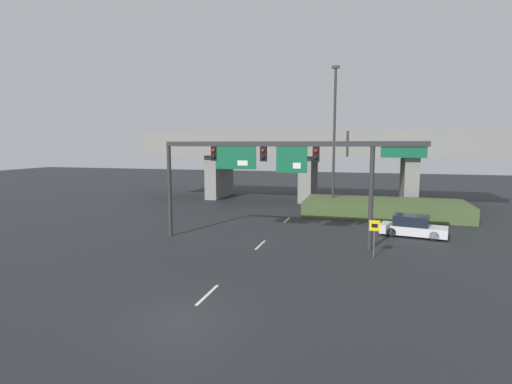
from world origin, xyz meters
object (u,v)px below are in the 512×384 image
Objects in this scene: speed_limit_sign at (374,233)px; parked_sedan_near_right at (413,227)px; signal_gantry at (278,161)px; highway_light_pole_near at (334,136)px.

speed_limit_sign is 6.82m from parked_sedan_near_right.
signal_gantry reaches higher than parked_sedan_near_right.
signal_gantry is at bearing -100.31° from highway_light_pole_near.
highway_light_pole_near is 12.71m from parked_sedan_near_right.
parked_sedan_near_right is (8.67, 4.43, -4.65)m from signal_gantry.
speed_limit_sign reaches higher than parked_sedan_near_right.
speed_limit_sign is 16.64m from highway_light_pole_near.
parked_sedan_near_right is at bearing -55.33° from highway_light_pole_near.
signal_gantry is 13.77m from highway_light_pole_near.
speed_limit_sign is 0.16× the size of highway_light_pole_near.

